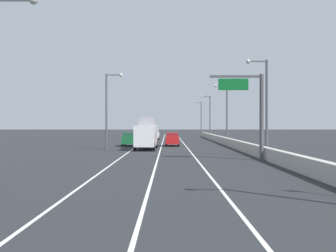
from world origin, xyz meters
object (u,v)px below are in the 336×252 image
(car_red_0, at_px, (171,139))
(lamp_post_left_mid, at_px, (107,105))
(car_green_1, at_px, (128,139))
(box_truck, at_px, (145,135))
(overhead_sign_gantry, at_px, (251,106))
(lamp_post_right_third, at_px, (223,110))
(lamp_post_right_fifth, at_px, (198,116))
(lamp_post_right_fourth, at_px, (207,114))
(car_white_2, at_px, (153,134))
(lamp_post_left_near, at_px, (0,77))
(lamp_post_right_second, at_px, (262,100))

(car_red_0, bearing_deg, lamp_post_left_mid, -133.94)
(car_red_0, xyz_separation_m, car_green_1, (-6.17, 0.06, 0.01))
(car_green_1, relative_size, box_truck, 0.59)
(overhead_sign_gantry, relative_size, lamp_post_right_third, 0.80)
(car_red_0, height_order, box_truck, box_truck)
(lamp_post_right_fifth, distance_m, lamp_post_left_mid, 68.21)
(lamp_post_right_fourth, bearing_deg, box_truck, -106.24)
(overhead_sign_gantry, height_order, lamp_post_right_fourth, lamp_post_right_fourth)
(lamp_post_right_third, distance_m, car_green_1, 16.53)
(lamp_post_right_fourth, distance_m, car_white_2, 14.81)
(lamp_post_left_near, bearing_deg, car_white_2, 85.18)
(lamp_post_right_second, height_order, car_red_0, lamp_post_right_second)
(lamp_post_right_third, height_order, lamp_post_left_mid, same)
(overhead_sign_gantry, distance_m, box_truck, 18.62)
(lamp_post_left_near, height_order, car_red_0, lamp_post_left_near)
(lamp_post_right_second, xyz_separation_m, lamp_post_right_third, (-0.15, 25.78, 0.00))
(lamp_post_right_third, relative_size, lamp_post_right_fifth, 1.00)
(lamp_post_right_second, distance_m, lamp_post_right_fourth, 51.57)
(lamp_post_left_near, xyz_separation_m, box_truck, (5.37, 31.24, -3.59))
(lamp_post_right_fifth, bearing_deg, lamp_post_left_near, -100.03)
(lamp_post_right_fourth, bearing_deg, overhead_sign_gantry, -91.67)
(lamp_post_left_near, bearing_deg, lamp_post_right_second, 48.86)
(overhead_sign_gantry, height_order, car_green_1, overhead_sign_gantry)
(lamp_post_right_fourth, relative_size, car_red_0, 2.11)
(lamp_post_right_second, bearing_deg, car_red_0, 113.87)
(lamp_post_right_fourth, bearing_deg, lamp_post_left_mid, -112.00)
(lamp_post_right_fourth, height_order, car_green_1, lamp_post_right_fourth)
(lamp_post_right_third, height_order, lamp_post_right_fourth, same)
(lamp_post_right_second, height_order, lamp_post_right_fifth, same)
(lamp_post_right_fifth, bearing_deg, car_white_2, -109.34)
(box_truck, bearing_deg, lamp_post_right_fifth, 79.85)
(lamp_post_right_third, height_order, lamp_post_right_fifth, same)
(lamp_post_right_second, height_order, lamp_post_left_mid, same)
(lamp_post_right_second, bearing_deg, lamp_post_right_fifth, 90.08)
(car_white_2, bearing_deg, lamp_post_right_fifth, 70.66)
(lamp_post_right_fifth, relative_size, lamp_post_left_near, 1.00)
(lamp_post_left_near, relative_size, car_red_0, 2.11)
(overhead_sign_gantry, distance_m, lamp_post_left_mid, 21.09)
(car_white_2, bearing_deg, lamp_post_right_fourth, 34.09)
(overhead_sign_gantry, distance_m, car_green_1, 27.01)
(lamp_post_right_second, xyz_separation_m, lamp_post_left_near, (-17.29, -19.78, 0.00))
(lamp_post_right_fourth, xyz_separation_m, lamp_post_right_fifth, (0.12, 25.78, 0.00))
(overhead_sign_gantry, bearing_deg, lamp_post_right_third, 86.74)
(lamp_post_right_fourth, relative_size, lamp_post_left_near, 1.00)
(lamp_post_left_near, bearing_deg, lamp_post_right_fifth, 79.97)
(car_red_0, bearing_deg, lamp_post_right_fourth, 75.41)
(car_green_1, xyz_separation_m, car_white_2, (2.83, 24.17, 0.07))
(lamp_post_right_third, bearing_deg, box_truck, -129.36)
(lamp_post_right_fourth, height_order, lamp_post_left_near, same)
(lamp_post_right_fourth, relative_size, box_truck, 1.22)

